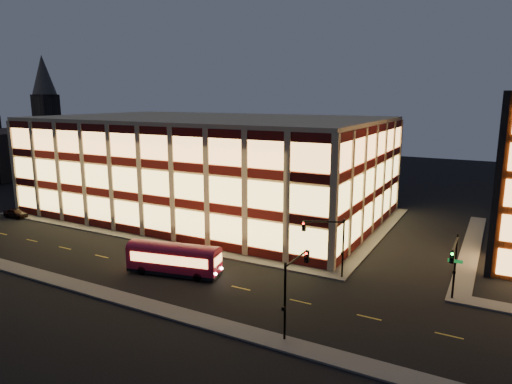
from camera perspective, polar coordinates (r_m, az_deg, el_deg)
The scene contains 13 objects.
ground at distance 56.77m, azimuth -12.90°, elevation -6.38°, with size 200.00×200.00×0.00m, color black.
sidewalk_office_south at distance 59.40m, azimuth -14.45°, elevation -5.56°, with size 54.00×2.00×0.15m, color #514F4C.
sidewalk_office_east at distance 61.15m, azimuth 14.97°, elevation -5.09°, with size 2.00×30.00×0.15m, color #514F4C.
sidewalk_tower_west at distance 59.75m, azimuth 25.31°, elevation -6.25°, with size 2.00×30.00×0.15m, color #514F4C.
sidewalk_near at distance 48.44m, azimuth -23.24°, elevation -10.19°, with size 100.00×2.00×0.15m, color #514F4C.
office_building at distance 69.90m, azimuth -5.82°, elevation 3.38°, with size 50.45×30.45×14.50m.
church_tower at distance 133.29m, azimuth -24.56°, elevation 7.14°, with size 5.00×5.00×18.00m, color #2D2621.
church_spire at distance 133.14m, azimuth -25.08°, elevation 13.14°, with size 6.00×6.00×10.00m, color #4C473F.
traffic_signal_far at distance 44.74m, azimuth 9.08°, elevation -5.66°, with size 3.79×1.87×6.00m.
traffic_signal_right at distance 41.78m, azimuth 23.54°, elevation -7.82°, with size 1.20×4.37×6.00m.
traffic_signal_near at distance 34.42m, azimuth 4.71°, elevation -10.98°, with size 0.32×4.45×6.00m.
trolley_bus at distance 46.62m, azimuth -10.24°, elevation -8.01°, with size 9.74×4.21×3.20m.
parked_car_0 at distance 75.89m, azimuth -27.85°, elevation -2.34°, with size 1.58×3.94×1.34m, color black.
Camera 1 is at (36.18, -40.13, 17.44)m, focal length 32.00 mm.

